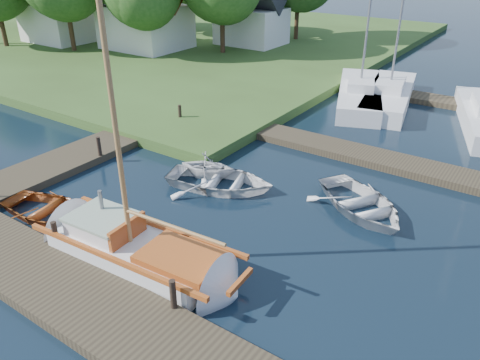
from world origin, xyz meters
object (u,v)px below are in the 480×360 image
Objects in this scene: tender_b at (208,164)px; marina_boat_0 at (360,93)px; tender_a at (220,178)px; tender_c at (361,201)px; house_a at (145,15)px; house_c at (252,17)px; house_b at (59,13)px; mooring_post_2 at (173,294)px; mooring_post_4 at (99,146)px; sailboat at (141,254)px; mooring_post_5 at (180,113)px; mooring_post_1 at (55,234)px; dinghy at (49,207)px; marina_boat_1 at (389,94)px.

marina_boat_0 reaches higher than tender_b.
tender_a is at bearing -134.71° from tender_b.
tender_c is 27.17m from house_a.
house_c is at bearing 45.00° from house_a.
mooring_post_2 is at bearing -32.78° from house_b.
mooring_post_4 is (-8.50, 5.00, 0.00)m from mooring_post_2.
sailboat is 5.70m from tender_b.
mooring_post_4 is at bearing -90.00° from mooring_post_5.
mooring_post_1 reaches higher than dinghy.
house_c is at bearing 13.53° from tender_a.
sailboat reaches higher than mooring_post_4.
mooring_post_1 is 0.20× the size of tender_a.
dinghy is (-4.36, 0.09, 0.02)m from sailboat.
mooring_post_2 is 2.40m from sailboat.
marina_boat_0 is at bearing 84.56° from mooring_post_1.
mooring_post_5 is 0.15× the size of house_c.
marina_boat_0 is (5.77, 13.63, -0.13)m from mooring_post_4.
house_a is at bearing 135.67° from mooring_post_2.
house_c is (-14.25, 7.75, 2.02)m from marina_boat_1.
marina_boat_1 reaches higher than sailboat.
tender_a is at bearing 157.31° from marina_boat_0.
tender_a is at bearing -26.26° from house_b.
mooring_post_2 is at bearing 167.13° from marina_boat_0.
sailboat is (6.36, -8.98, -0.36)m from mooring_post_5.
mooring_post_1 is at bearing 158.65° from marina_boat_1.
tender_b is at bearing -26.23° from house_b.
dinghy is 17.91m from marina_boat_0.
sailboat is 2.54× the size of tender_c.
house_b is (-26.77, 0.37, 2.21)m from marina_boat_0.
mooring_post_4 and mooring_post_5 have the same top height.
mooring_post_2 is 18.83m from marina_boat_0.
house_a reaches higher than house_b.
mooring_post_5 is 0.08× the size of marina_boat_0.
sailboat is at bearing -178.67° from tender_c.
sailboat is at bearing 160.72° from marina_boat_0.
dinghy is (-6.50, 1.12, -0.33)m from mooring_post_2.
mooring_post_5 is 0.37× the size of tender_b.
house_a is at bearing 73.29° from marina_boat_1.
dinghy is at bearing 150.73° from mooring_post_1.
mooring_post_2 is 0.22× the size of dinghy.
tender_b reaches higher than tender_a.
mooring_post_4 is at bearing -72.35° from house_c.
tender_a is 1.03m from tender_b.
mooring_post_2 is 0.20× the size of tender_a.
tender_b is 0.37× the size of house_b.
mooring_post_1 is 31.47m from house_b.
house_b reaches higher than tender_c.
tender_c is (10.35, -2.65, -0.30)m from mooring_post_5.
marina_boat_0 reaches higher than house_a.
marina_boat_1 is 1.91× the size of house_c.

